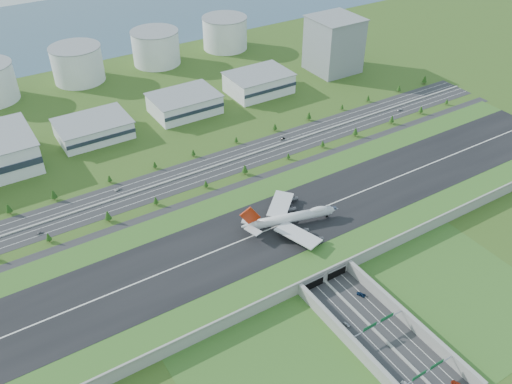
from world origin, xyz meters
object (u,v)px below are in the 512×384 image
boeing_747 (291,218)px  car_3 (457,384)px  office_tower (334,45)px  car_5 (283,139)px  car_6 (400,110)px  car_0 (347,324)px  car_4 (40,233)px  car_7 (117,189)px  car_2 (361,294)px

boeing_747 → car_3: boeing_747 is taller
office_tower → car_5: size_ratio=12.32×
car_3 → car_6: 292.08m
car_6 → car_0: bearing=131.0°
car_3 → car_4: size_ratio=1.34×
car_4 → car_6: (326.80, 3.14, -0.01)m
car_3 → car_5: (61.40, 241.21, -0.10)m
office_tower → car_4: 351.42m
office_tower → car_3: office_tower is taller
car_4 → car_7: car_4 is taller
car_3 → car_7: car_3 is taller
office_tower → car_4: size_ratio=12.80×
boeing_747 → car_7: boeing_747 is taller
office_tower → car_7: 287.49m
boeing_747 → car_7: size_ratio=13.24×
car_2 → car_6: bearing=-162.6°
office_tower → car_5: bearing=-143.6°
car_3 → car_5: car_3 is taller
car_7 → car_5: bearing=75.7°
car_2 → car_6: 241.64m
car_5 → car_7: car_5 is taller
boeing_747 → car_2: boeing_747 is taller
car_2 → car_4: 210.53m
boeing_747 → car_2: size_ratio=12.30×
car_0 → car_2: 24.85m
office_tower → car_6: (-5.68, -107.50, -26.66)m
car_3 → car_6: (183.05, 227.60, -0.12)m
office_tower → car_5: 160.44m
car_5 → car_6: 122.42m
office_tower → car_5: (-127.33, -93.90, -26.64)m
car_0 → car_2: size_ratio=0.76×
car_2 → car_7: bearing=-87.9°
boeing_747 → car_5: (65.07, 104.46, -13.09)m
office_tower → car_7: (-271.62, -90.34, -26.65)m
office_tower → car_2: 326.48m
car_0 → car_6: 266.19m
boeing_747 → car_6: size_ratio=12.84×
office_tower → car_5: office_tower is taller
car_0 → car_6: (204.67, 170.19, 0.02)m
car_3 → car_4: 266.55m
car_2 → car_3: size_ratio=0.94×
office_tower → car_0: bearing=-127.1°
office_tower → car_6: size_ratio=10.64×
car_4 → car_7: (60.86, 20.30, -0.00)m
car_2 → car_0: bearing=8.1°
boeing_747 → car_4: bearing=162.6°
boeing_747 → car_7: bearing=140.9°
boeing_747 → car_2: (3.30, -66.45, -13.07)m
car_2 → car_7: size_ratio=1.08×
car_3 → car_5: 248.90m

